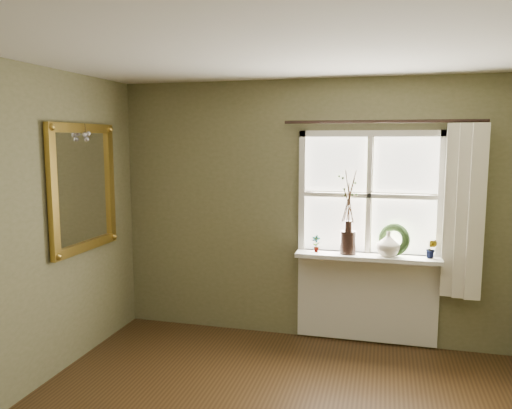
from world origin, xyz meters
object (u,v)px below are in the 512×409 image
at_px(cream_vase, 388,244).
at_px(wreath, 394,243).
at_px(gilt_mirror, 83,187).
at_px(dark_jug, 348,242).

height_order(cream_vase, wreath, wreath).
bearing_deg(gilt_mirror, wreath, 17.01).
relative_size(wreath, gilt_mirror, 0.27).
xyz_separation_m(dark_jug, wreath, (0.43, 0.04, 0.01)).
bearing_deg(cream_vase, dark_jug, 180.00).
distance_m(dark_jug, wreath, 0.43).
height_order(dark_jug, gilt_mirror, gilt_mirror).
bearing_deg(wreath, gilt_mirror, -137.83).
xyz_separation_m(wreath, gilt_mirror, (-2.76, -0.84, 0.54)).
bearing_deg(wreath, dark_jug, -149.47).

